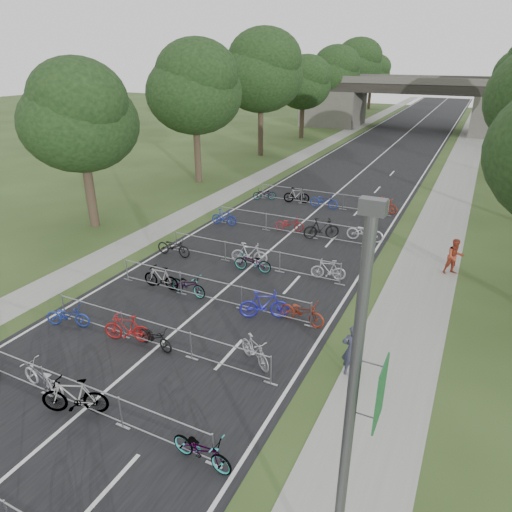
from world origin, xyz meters
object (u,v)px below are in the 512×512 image
Objects in this scene: lamppost at (350,431)px; overpass_bridge at (414,104)px; pedestrian_a at (352,351)px; pedestrian_b at (455,257)px.

overpass_bridge is at bearing 97.53° from lamppost.
lamppost is 7.75m from pedestrian_a.
pedestrian_a is 10.01m from pedestrian_b.
overpass_bridge is at bearing 69.72° from pedestrian_b.
pedestrian_b is (9.20, -46.45, -2.63)m from overpass_bridge.
pedestrian_b is at bearing -78.80° from overpass_bridge.
pedestrian_a is at bearing -135.36° from pedestrian_b.
lamppost is 16.91m from pedestrian_b.
overpass_bridge is 16.21× the size of pedestrian_a.
pedestrian_b is (2.40, 9.71, -0.06)m from pedestrian_a.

